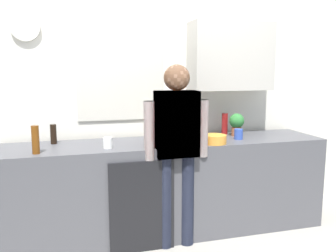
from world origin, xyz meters
name	(u,v)px	position (x,y,z in m)	size (l,w,h in m)	color
ground_plane	(176,245)	(0.00, 0.00, 0.00)	(8.00, 8.00, 0.00)	#9E998E
kitchen_counter	(167,187)	(0.00, 0.30, 0.44)	(3.03, 0.64, 0.89)	#4C4C51
dishwasher_panel	(142,207)	(-0.31, -0.03, 0.40)	(0.56, 0.02, 0.80)	black
back_wall_assembly	(165,89)	(0.09, 0.70, 1.35)	(4.63, 0.42, 2.60)	silver
coffee_maker	(160,127)	(-0.08, 0.24, 1.04)	(0.20, 0.20, 0.33)	black
bottle_amber_beer	(35,140)	(-1.15, 0.11, 1.00)	(0.06, 0.06, 0.23)	brown
bottle_red_vinegar	(225,124)	(0.68, 0.51, 1.00)	(0.06, 0.06, 0.22)	maroon
bottle_dark_sauce	(53,134)	(-1.02, 0.47, 0.98)	(0.06, 0.06, 0.18)	black
bottle_olive_oil	(190,130)	(0.18, 0.17, 1.01)	(0.06, 0.06, 0.25)	olive
cup_blue_mug	(238,134)	(0.69, 0.22, 0.94)	(0.08, 0.08, 0.10)	#3351B2
cup_white_mug	(108,143)	(-0.57, 0.16, 0.94)	(0.08, 0.08, 0.10)	white
mixing_bowl	(214,139)	(0.39, 0.09, 0.93)	(0.22, 0.22, 0.08)	orange
potted_plant	(237,123)	(0.75, 0.39, 1.02)	(0.15, 0.15, 0.23)	#9E5638
storage_canister	(155,130)	(-0.08, 0.48, 0.97)	(0.14, 0.14, 0.17)	silver
person_at_sink	(177,141)	(0.00, 0.00, 0.95)	(0.57, 0.22, 1.60)	black
person_guest	(177,141)	(0.00, 0.00, 0.95)	(0.57, 0.22, 1.60)	#3F4766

